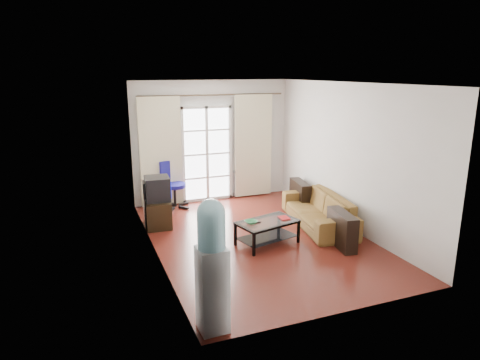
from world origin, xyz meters
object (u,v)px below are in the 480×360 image
Objects in this scene: coffee_table at (267,229)px; water_cooler at (212,264)px; sofa at (318,210)px; tv_stand at (158,213)px; crt_tv at (156,189)px; task_chair at (174,194)px.

water_cooler is (-1.63, -2.05, 0.55)m from coffee_table.
coffee_table is at bearing -59.80° from sofa.
coffee_table is 1.63× the size of tv_stand.
tv_stand is 0.48m from crt_tv.
coffee_table is 2.67m from water_cooler.
tv_stand is at bearing -141.52° from task_chair.
crt_tv is at bearing 87.98° from water_cooler.
coffee_table is 2.29m from crt_tv.
tv_stand reaches higher than coffee_table.
water_cooler reaches higher than task_chair.
water_cooler reaches higher than coffee_table.
crt_tv is 3.64m from water_cooler.
sofa is 4.15× the size of crt_tv.
tv_stand is 1.33× the size of crt_tv.
sofa is 3.92m from water_cooler.
sofa reaches higher than tv_stand.
coffee_table is at bearing 50.24° from water_cooler.
task_chair is (0.55, 1.00, -0.44)m from crt_tv.
water_cooler is at bearing -86.54° from crt_tv.
tv_stand is (-2.89, 1.07, -0.05)m from sofa.
crt_tv is 0.33× the size of water_cooler.
sofa is 3.14m from task_chair.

